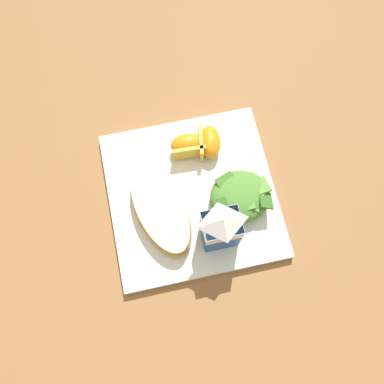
{
  "coord_description": "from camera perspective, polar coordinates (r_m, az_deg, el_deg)",
  "views": [
    {
      "loc": [
        0.05,
        0.22,
        0.69
      ],
      "look_at": [
        0.0,
        0.0,
        0.03
      ],
      "focal_mm": 39.04,
      "sensor_mm": 36.0,
      "label": 1
    }
  ],
  "objects": [
    {
      "name": "milk_carton",
      "position": [
        0.63,
        3.98,
        -4.85
      ],
      "size": [
        0.06,
        0.04,
        0.11
      ],
      "color": "#23569E",
      "rests_on": "white_plate"
    },
    {
      "name": "orange_wedge_front",
      "position": [
        0.72,
        2.35,
        6.83
      ],
      "size": [
        0.05,
        0.06,
        0.04
      ],
      "color": "orange",
      "rests_on": "white_plate"
    },
    {
      "name": "green_salad_pile",
      "position": [
        0.69,
        6.63,
        -0.57
      ],
      "size": [
        0.1,
        0.09,
        0.04
      ],
      "color": "#4C8433",
      "rests_on": "white_plate"
    },
    {
      "name": "white_plate",
      "position": [
        0.72,
        0.0,
        -0.45
      ],
      "size": [
        0.28,
        0.28,
        0.02
      ],
      "primitive_type": "cube",
      "color": "white",
      "rests_on": "ground"
    },
    {
      "name": "ground",
      "position": [
        0.72,
        0.0,
        -0.65
      ],
      "size": [
        3.0,
        3.0,
        0.0
      ],
      "primitive_type": "plane",
      "color": "olive"
    },
    {
      "name": "cheesy_pizza_bread",
      "position": [
        0.68,
        -4.37,
        -2.37
      ],
      "size": [
        0.12,
        0.18,
        0.04
      ],
      "color": "tan",
      "rests_on": "white_plate"
    },
    {
      "name": "orange_wedge_middle",
      "position": [
        0.72,
        -0.57,
        6.4
      ],
      "size": [
        0.06,
        0.04,
        0.04
      ],
      "color": "orange",
      "rests_on": "white_plate"
    }
  ]
}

